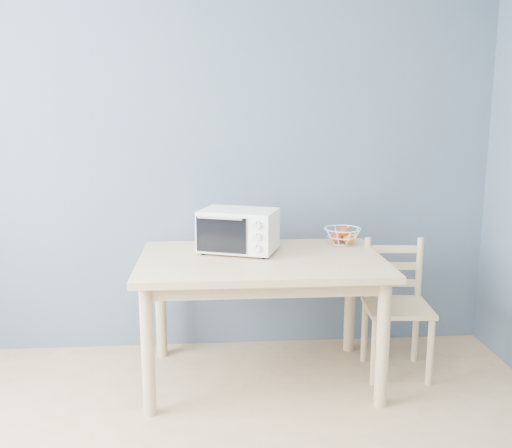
{
  "coord_description": "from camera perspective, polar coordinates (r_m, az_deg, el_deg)",
  "views": [
    {
      "loc": [
        0.16,
        -1.46,
        1.58
      ],
      "look_at": [
        0.41,
        1.78,
        0.93
      ],
      "focal_mm": 40.0,
      "sensor_mm": 36.0,
      "label": 1
    }
  ],
  "objects": [
    {
      "name": "dining_table",
      "position": [
        3.31,
        0.53,
        -5.05
      ],
      "size": [
        1.4,
        0.9,
        0.75
      ],
      "color": "#D8BA82",
      "rests_on": "ground"
    },
    {
      "name": "room",
      "position": [
        1.5,
        -10.47,
        0.29
      ],
      "size": [
        4.01,
        4.51,
        2.61
      ],
      "color": "tan",
      "rests_on": "ground"
    },
    {
      "name": "dining_chair",
      "position": [
        3.6,
        13.82,
        -8.17
      ],
      "size": [
        0.41,
        0.41,
        0.81
      ],
      "rotation": [
        0.0,
        0.0,
        -0.08
      ],
      "color": "#D8BA82",
      "rests_on": "ground"
    },
    {
      "name": "fruit_basket",
      "position": [
        3.62,
        8.64,
        -1.14
      ],
      "size": [
        0.28,
        0.28,
        0.12
      ],
      "rotation": [
        0.0,
        0.0,
        0.24
      ],
      "color": "white",
      "rests_on": "dining_table"
    },
    {
      "name": "toaster_oven",
      "position": [
        3.37,
        -2.05,
        -0.6
      ],
      "size": [
        0.51,
        0.42,
        0.26
      ],
      "rotation": [
        0.0,
        0.0,
        -0.34
      ],
      "color": "white",
      "rests_on": "dining_table"
    }
  ]
}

